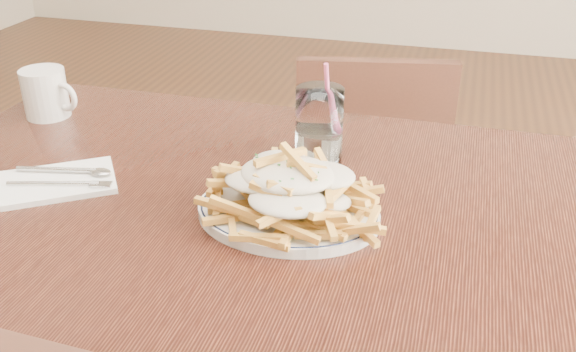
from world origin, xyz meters
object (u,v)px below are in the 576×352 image
(chair_far, at_px, (368,177))
(fries_plate, at_px, (288,212))
(table, at_px, (246,245))
(water_glass, at_px, (319,130))
(coffee_mug, at_px, (46,93))
(loaded_fries, at_px, (288,182))

(chair_far, height_order, fries_plate, chair_far)
(table, height_order, chair_far, chair_far)
(fries_plate, distance_m, water_glass, 0.20)
(coffee_mug, bearing_deg, water_glass, -4.70)
(table, height_order, water_glass, water_glass)
(loaded_fries, bearing_deg, table, 161.97)
(chair_far, distance_m, fries_plate, 0.78)
(fries_plate, height_order, water_glass, water_glass)
(loaded_fries, distance_m, water_glass, 0.20)
(table, xyz_separation_m, chair_far, (0.09, 0.69, -0.22))
(table, bearing_deg, water_glass, 66.30)
(chair_far, height_order, loaded_fries, loaded_fries)
(chair_far, bearing_deg, table, -97.66)
(fries_plate, relative_size, water_glass, 1.85)
(table, bearing_deg, chair_far, 82.34)
(chair_far, xyz_separation_m, coffee_mug, (-0.59, -0.47, 0.34))
(fries_plate, height_order, coffee_mug, coffee_mug)
(table, bearing_deg, coffee_mug, 155.95)
(loaded_fries, distance_m, coffee_mug, 0.62)
(loaded_fries, relative_size, water_glass, 1.61)
(water_glass, bearing_deg, loaded_fries, -89.59)
(loaded_fries, height_order, coffee_mug, coffee_mug)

